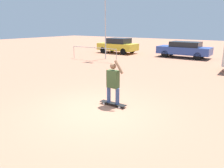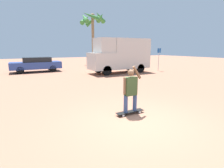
% 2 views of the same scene
% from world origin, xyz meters
% --- Properties ---
extents(ground_plane, '(80.00, 80.00, 0.00)m').
position_xyz_m(ground_plane, '(0.00, 0.00, 0.00)').
color(ground_plane, '#A36B51').
extents(skateboard, '(1.04, 0.25, 0.10)m').
position_xyz_m(skateboard, '(0.14, 0.68, 0.08)').
color(skateboard, black).
rests_on(skateboard, ground_plane).
extents(person_skateboarder, '(0.71, 0.22, 1.58)m').
position_xyz_m(person_skateboarder, '(0.14, 0.68, 0.92)').
color(person_skateboarder, '#384C7A').
rests_on(person_skateboarder, skateboard).
extents(parked_car_blue, '(4.56, 1.85, 1.42)m').
position_xyz_m(parked_car_blue, '(-1.49, 14.30, 0.76)').
color(parked_car_blue, black).
rests_on(parked_car_blue, ground_plane).
extents(parked_car_yellow, '(4.04, 1.90, 1.54)m').
position_xyz_m(parked_car_yellow, '(-8.19, 13.70, 0.80)').
color(parked_car_yellow, black).
rests_on(parked_car_yellow, ground_plane).
extents(flagpole, '(0.91, 0.12, 7.45)m').
position_xyz_m(flagpole, '(-6.74, 9.68, 4.25)').
color(flagpole, '#B7B7BC').
rests_on(flagpole, ground_plane).
extents(plaza_railing_segment, '(4.51, 0.05, 1.08)m').
position_xyz_m(plaza_railing_segment, '(-7.08, 8.40, 0.91)').
color(plaza_railing_segment, '#99999E').
rests_on(plaza_railing_segment, ground_plane).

